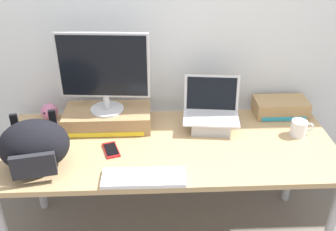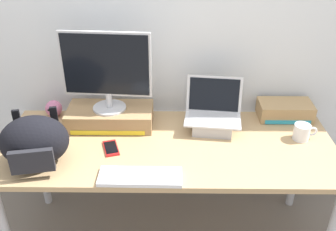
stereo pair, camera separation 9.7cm
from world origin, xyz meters
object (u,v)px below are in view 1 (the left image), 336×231
Objects in this scene: open_laptop at (211,118)px; cell_phone at (111,150)px; toner_box_cyan at (280,107)px; coffee_mug at (299,128)px; external_keyboard at (144,177)px; toner_box_yellow at (108,118)px; plush_toy at (49,112)px; messenger_backpack at (34,146)px; desktop_monitor at (104,71)px.

open_laptop reaches higher than cell_phone.
coffee_mug is at bearing -82.10° from toner_box_cyan.
external_keyboard is 3.07× the size of coffee_mug.
plush_toy is (-0.36, 0.10, -0.00)m from toner_box_yellow.
toner_box_yellow is 1.06m from toner_box_cyan.
toner_box_yellow is 0.51m from messenger_backpack.
messenger_backpack reaches higher than cell_phone.
toner_box_cyan reaches higher than external_keyboard.
cell_phone is at bearing -174.03° from coffee_mug.
plush_toy is at bearing 165.00° from toner_box_yellow.
cell_phone is at bearing 126.29° from external_keyboard.
plush_toy is at bearing 178.30° from open_laptop.
toner_box_yellow is 0.30m from desktop_monitor.
open_laptop is 0.97m from plush_toy.
toner_box_yellow is 0.38m from plush_toy.
external_keyboard is 0.55m from messenger_backpack.
toner_box_cyan is (1.06, 0.09, -0.00)m from toner_box_yellow.
desktop_monitor is 0.43m from cell_phone.
toner_box_yellow is at bearing 40.28° from messenger_backpack.
toner_box_yellow is 1.24× the size of external_keyboard.
coffee_mug is at bearing -3.29° from desktop_monitor.
messenger_backpack is at bearing -124.52° from desktop_monitor.
open_laptop reaches higher than toner_box_yellow.
plush_toy is (-0.40, 0.36, 0.05)m from cell_phone.
coffee_mug is (1.40, 0.24, -0.09)m from messenger_backpack.
toner_box_yellow reaches higher than cell_phone.
desktop_monitor is 1.48× the size of open_laptop.
desktop_monitor is 1.57× the size of toner_box_cyan.
open_laptop is at bearing -8.16° from plush_toy.
toner_box_yellow is 0.55m from external_keyboard.
cell_phone is 1.57× the size of plush_toy.
plush_toy is (-0.96, 0.14, -0.01)m from open_laptop.
external_keyboard is at bearing -123.31° from open_laptop.
desktop_monitor is at bearing -96.11° from toner_box_yellow.
open_laptop is at bearing 0.69° from desktop_monitor.
messenger_backpack is at bearing -170.32° from coffee_mug.
coffee_mug is (1.09, -0.15, -0.01)m from toner_box_yellow.
messenger_backpack is 1.45m from toner_box_cyan.
open_laptop reaches higher than messenger_backpack.
coffee_mug is 0.25m from toner_box_cyan.
toner_box_yellow is 0.27m from cell_phone.
open_laptop is 0.98m from messenger_backpack.
external_keyboard is at bearing -62.58° from desktop_monitor.
external_keyboard is 0.95m from coffee_mug.
external_keyboard is 2.54× the size of cell_phone.
desktop_monitor reaches higher than open_laptop.
open_laptop is 2.59× the size of coffee_mug.
toner_box_yellow is at bearing -15.00° from plush_toy.
toner_box_cyan is at bearing -0.12° from plush_toy.
coffee_mug is 0.41× the size of toner_box_cyan.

